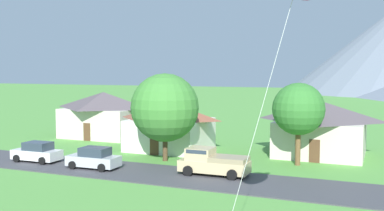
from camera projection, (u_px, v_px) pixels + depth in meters
name	position (u px, v px, depth m)	size (l,w,h in m)	color
road_strip	(249.00, 183.00, 31.41)	(160.00, 6.03, 0.08)	#424247
house_left_center	(104.00, 114.00, 53.31)	(9.32, 7.17, 5.31)	beige
house_right_center	(321.00, 127.00, 41.95)	(8.34, 8.37, 5.02)	beige
house_rightmost	(170.00, 125.00, 44.87)	(7.80, 7.23, 4.71)	silver
tree_near_left	(165.00, 108.00, 39.02)	(5.93, 5.93, 7.62)	#4C3823
tree_left_of_center	(299.00, 109.00, 37.23)	(4.33, 4.33, 6.86)	brown
parked_car_silver_west_end	(94.00, 158.00, 36.01)	(4.25, 2.17, 1.68)	#B7BCC1
parked_car_white_mid_west	(37.00, 152.00, 38.68)	(4.24, 2.15, 1.68)	white
pickup_truck_sand_west_side	(212.00, 162.00, 33.73)	(5.23, 2.39, 1.99)	#C6B284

